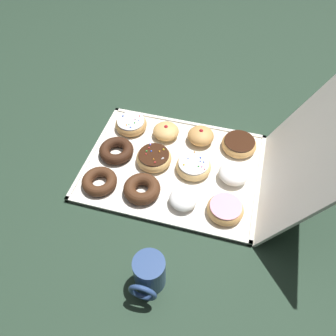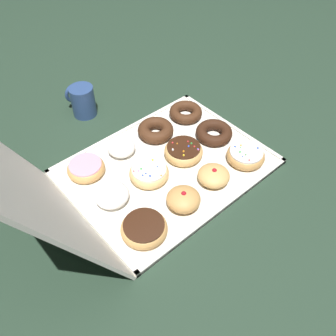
% 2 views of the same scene
% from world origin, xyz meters
% --- Properties ---
extents(ground_plane, '(3.00, 3.00, 0.00)m').
position_xyz_m(ground_plane, '(0.00, 0.00, 0.00)').
color(ground_plane, '#233828').
extents(donut_box, '(0.43, 0.56, 0.01)m').
position_xyz_m(donut_box, '(0.00, 0.00, 0.01)').
color(donut_box, silver).
rests_on(donut_box, ground).
extents(box_lid_open, '(0.43, 0.22, 0.48)m').
position_xyz_m(box_lid_open, '(0.00, 0.39, 0.24)').
color(box_lid_open, silver).
rests_on(box_lid_open, ground).
extents(sprinkle_donut_0, '(0.11, 0.11, 0.04)m').
position_xyz_m(sprinkle_donut_0, '(-0.13, -0.19, 0.03)').
color(sprinkle_donut_0, tan).
rests_on(sprinkle_donut_0, donut_box).
extents(chocolate_cake_ring_donut_1, '(0.11, 0.11, 0.03)m').
position_xyz_m(chocolate_cake_ring_donut_1, '(0.00, -0.19, 0.03)').
color(chocolate_cake_ring_donut_1, '#381E11').
rests_on(chocolate_cake_ring_donut_1, donut_box).
extents(chocolate_cake_ring_donut_2, '(0.11, 0.11, 0.03)m').
position_xyz_m(chocolate_cake_ring_donut_2, '(0.13, -0.20, 0.03)').
color(chocolate_cake_ring_donut_2, '#472816').
rests_on(chocolate_cake_ring_donut_2, donut_box).
extents(jelly_filled_donut_3, '(0.09, 0.09, 0.05)m').
position_xyz_m(jelly_filled_donut_3, '(-0.13, -0.06, 0.03)').
color(jelly_filled_donut_3, tan).
rests_on(jelly_filled_donut_3, donut_box).
extents(sprinkle_donut_4, '(0.11, 0.11, 0.04)m').
position_xyz_m(sprinkle_donut_4, '(0.00, -0.06, 0.03)').
color(sprinkle_donut_4, tan).
rests_on(sprinkle_donut_4, donut_box).
extents(chocolate_cake_ring_donut_5, '(0.11, 0.11, 0.04)m').
position_xyz_m(chocolate_cake_ring_donut_5, '(0.13, -0.06, 0.03)').
color(chocolate_cake_ring_donut_5, '#472816').
rests_on(chocolate_cake_ring_donut_5, donut_box).
extents(jelly_filled_donut_6, '(0.09, 0.09, 0.05)m').
position_xyz_m(jelly_filled_donut_6, '(-0.13, 0.06, 0.03)').
color(jelly_filled_donut_6, tan).
rests_on(jelly_filled_donut_6, donut_box).
extents(sprinkle_donut_7, '(0.11, 0.11, 0.04)m').
position_xyz_m(sprinkle_donut_7, '(-0.00, 0.07, 0.03)').
color(sprinkle_donut_7, '#E5B770').
rests_on(sprinkle_donut_7, donut_box).
extents(powdered_filled_donut_8, '(0.08, 0.08, 0.04)m').
position_xyz_m(powdered_filled_donut_8, '(0.13, 0.07, 0.03)').
color(powdered_filled_donut_8, white).
rests_on(powdered_filled_donut_8, donut_box).
extents(chocolate_frosted_donut_9, '(0.12, 0.12, 0.04)m').
position_xyz_m(chocolate_frosted_donut_9, '(-0.14, 0.19, 0.03)').
color(chocolate_frosted_donut_9, tan).
rests_on(chocolate_frosted_donut_9, donut_box).
extents(powdered_filled_donut_10, '(0.09, 0.09, 0.05)m').
position_xyz_m(powdered_filled_donut_10, '(-0.00, 0.19, 0.03)').
color(powdered_filled_donut_10, white).
rests_on(powdered_filled_donut_10, donut_box).
extents(pink_frosted_donut_11, '(0.11, 0.11, 0.04)m').
position_xyz_m(pink_frosted_donut_11, '(0.13, 0.19, 0.03)').
color(pink_frosted_donut_11, tan).
rests_on(pink_frosted_donut_11, donut_box).
extents(coffee_mug, '(0.10, 0.08, 0.10)m').
position_xyz_m(coffee_mug, '(0.38, 0.04, 0.05)').
color(coffee_mug, navy).
rests_on(coffee_mug, ground).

